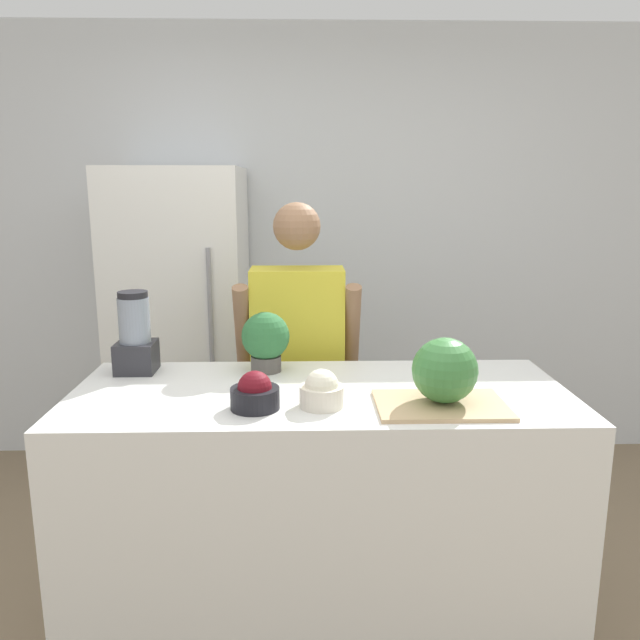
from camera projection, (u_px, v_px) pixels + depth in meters
wall_back at (313, 248)px, 3.83m from camera, size 8.00×0.06×2.60m
counter_island at (320, 512)px, 2.34m from camera, size 1.78×0.76×0.96m
refrigerator at (182, 328)px, 3.53m from camera, size 0.72×0.68×1.77m
person at (298, 376)px, 2.86m from camera, size 0.56×0.26×1.61m
cutting_board at (441, 405)px, 2.07m from camera, size 0.43×0.30×0.01m
watermelon at (445, 370)px, 2.06m from camera, size 0.22×0.22×0.22m
bowl_cherries at (255, 394)px, 2.04m from camera, size 0.16×0.16×0.13m
bowl_cream at (321, 391)px, 2.06m from camera, size 0.15×0.15×0.13m
blender at (135, 337)px, 2.43m from camera, size 0.15×0.15×0.32m
potted_plant at (266, 339)px, 2.44m from camera, size 0.19×0.19×0.24m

